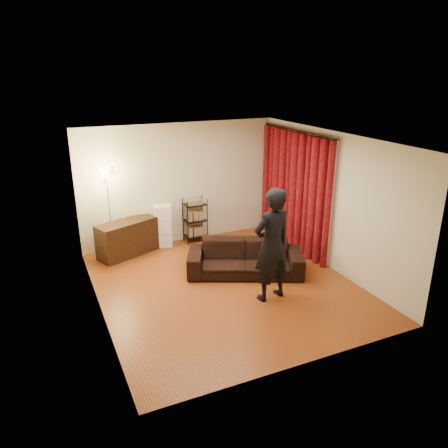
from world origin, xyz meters
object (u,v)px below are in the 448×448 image
sofa (245,258)px  media_cabinet (127,238)px  person (272,245)px  floor_lamp (110,215)px  storage_boxes (163,226)px  wire_shelf (195,220)px

sofa → media_cabinet: bearing=160.4°
person → floor_lamp: (-2.18, 2.80, -0.03)m
sofa → storage_boxes: bearing=142.5°
wire_shelf → floor_lamp: size_ratio=0.54×
sofa → person: person is taller
storage_boxes → wire_shelf: wire_shelf is taller
sofa → wire_shelf: wire_shelf is taller
person → storage_boxes: 3.24m
storage_boxes → floor_lamp: (-1.17, -0.23, 0.48)m
media_cabinet → storage_boxes: (0.83, 0.15, 0.11)m
media_cabinet → storage_boxes: bearing=-11.6°
storage_boxes → floor_lamp: bearing=-168.9°
person → media_cabinet: size_ratio=1.54×
sofa → wire_shelf: size_ratio=2.14×
media_cabinet → floor_lamp: floor_lamp is taller
sofa → media_cabinet: media_cabinet is taller
storage_boxes → person: bearing=-71.5°
person → storage_boxes: bearing=-81.2°
media_cabinet → wire_shelf: bearing=-17.8°
sofa → floor_lamp: (-2.22, 1.77, 0.64)m
person → floor_lamp: size_ratio=1.04×
sofa → person: (-0.03, -1.03, 0.68)m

